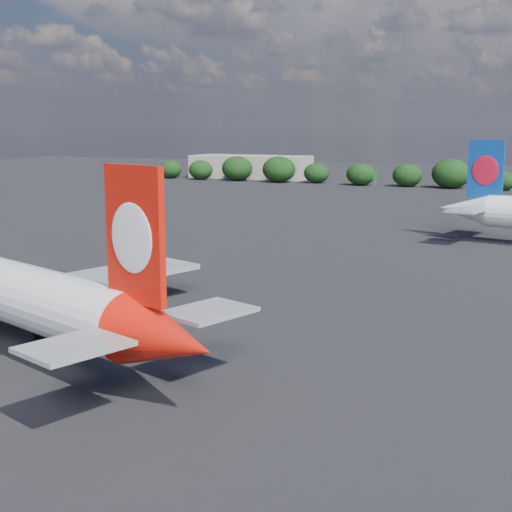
% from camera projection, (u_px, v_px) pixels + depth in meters
% --- Properties ---
extents(ground, '(500.00, 500.00, 0.00)m').
position_uv_depth(ground, '(286.00, 248.00, 110.59)').
color(ground, black).
rests_on(ground, ground).
extents(qantas_airliner, '(48.61, 46.69, 16.28)m').
position_uv_depth(qantas_airliner, '(1.00, 290.00, 60.69)').
color(qantas_airliner, white).
rests_on(qantas_airliner, ground).
extents(terminal_building, '(42.00, 16.00, 8.00)m').
position_uv_depth(terminal_building, '(251.00, 167.00, 254.41)').
color(terminal_building, gray).
rests_on(terminal_building, ground).
extents(highway_sign, '(6.00, 0.30, 4.50)m').
position_uv_depth(highway_sign, '(367.00, 176.00, 221.60)').
color(highway_sign, '#146528').
rests_on(highway_sign, ground).
extents(billboard_yellow, '(5.00, 0.30, 5.50)m').
position_uv_depth(billboard_yellow, '(470.00, 175.00, 215.02)').
color(billboard_yellow, yellow).
rests_on(billboard_yellow, ground).
extents(horizon_treeline, '(203.46, 14.14, 9.14)m').
position_uv_depth(horizon_treeline, '(467.00, 175.00, 212.27)').
color(horizon_treeline, black).
rests_on(horizon_treeline, ground).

